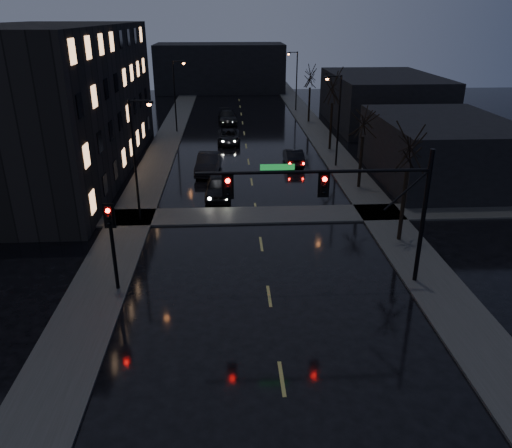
{
  "coord_description": "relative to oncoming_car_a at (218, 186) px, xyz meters",
  "views": [
    {
      "loc": [
        -1.82,
        -13.04,
        12.77
      ],
      "look_at": [
        -0.56,
        9.54,
        3.2
      ],
      "focal_mm": 35.0,
      "sensor_mm": 36.0,
      "label": 1
    }
  ],
  "objects": [
    {
      "name": "oncoming_car_d",
      "position": [
        0.78,
        27.38,
        -0.02
      ],
      "size": [
        2.6,
        5.59,
        1.58
      ],
      "primitive_type": "imported",
      "rotation": [
        0.0,
        0.0,
        0.07
      ],
      "color": "black",
      "rests_on": "ground"
    },
    {
      "name": "tree_mid_b",
      "position": [
        11.06,
        13.44,
        5.8
      ],
      "size": [
        3.74,
        3.74,
        8.59
      ],
      "color": "black",
      "rests_on": "ground"
    },
    {
      "name": "ground",
      "position": [
        2.66,
        -22.56,
        -0.81
      ],
      "size": [
        160.0,
        160.0,
        0.0
      ],
      "primitive_type": "plane",
      "color": "black",
      "rests_on": "ground"
    },
    {
      "name": "tree_mid_a",
      "position": [
        11.06,
        1.44,
        5.01
      ],
      "size": [
        3.3,
        3.3,
        7.58
      ],
      "color": "black",
      "rests_on": "ground"
    },
    {
      "name": "commercial_right_far",
      "position": [
        19.66,
        25.44,
        2.19
      ],
      "size": [
        12.0,
        18.0,
        6.0
      ],
      "primitive_type": "cube",
      "color": "black",
      "rests_on": "ground"
    },
    {
      "name": "signal_pole_left",
      "position": [
        -4.84,
        -13.57,
        2.2
      ],
      "size": [
        0.35,
        0.41,
        4.53
      ],
      "color": "black",
      "rests_on": "ground"
    },
    {
      "name": "streetlight_l_near",
      "position": [
        -4.92,
        -4.56,
        3.96
      ],
      "size": [
        1.53,
        0.28,
        8.0
      ],
      "color": "black",
      "rests_on": "ground"
    },
    {
      "name": "sidewalk_right",
      "position": [
        11.16,
        12.44,
        -0.75
      ],
      "size": [
        3.0,
        140.0,
        0.12
      ],
      "primitive_type": "cube",
      "color": "#2D2D2B",
      "rests_on": "ground"
    },
    {
      "name": "commercial_right_near",
      "position": [
        18.16,
        3.44,
        1.69
      ],
      "size": [
        10.0,
        14.0,
        5.0
      ],
      "primitive_type": "cube",
      "color": "black",
      "rests_on": "ground"
    },
    {
      "name": "sidewalk_cross",
      "position": [
        2.66,
        -4.06,
        -0.75
      ],
      "size": [
        40.0,
        3.0,
        0.12
      ],
      "primitive_type": "cube",
      "color": "#2D2D2B",
      "rests_on": "ground"
    },
    {
      "name": "oncoming_car_a",
      "position": [
        0.0,
        0.0,
        0.0
      ],
      "size": [
        2.03,
        4.82,
        1.63
      ],
      "primitive_type": "imported",
      "rotation": [
        0.0,
        0.0,
        -0.02
      ],
      "color": "black",
      "rests_on": "ground"
    },
    {
      "name": "lead_car",
      "position": [
        6.71,
        8.34,
        -0.09
      ],
      "size": [
        1.54,
        4.41,
        1.45
      ],
      "primitive_type": "imported",
      "rotation": [
        0.0,
        0.0,
        3.14
      ],
      "color": "black",
      "rests_on": "ground"
    },
    {
      "name": "oncoming_car_b",
      "position": [
        -0.95,
        6.15,
        0.03
      ],
      "size": [
        2.26,
        5.26,
        1.68
      ],
      "primitive_type": "imported",
      "rotation": [
        0.0,
        0.0,
        -0.09
      ],
      "color": "black",
      "rests_on": "ground"
    },
    {
      "name": "streetlight_r_mid",
      "position": [
        10.24,
        7.44,
        3.96
      ],
      "size": [
        1.53,
        0.28,
        8.0
      ],
      "color": "black",
      "rests_on": "ground"
    },
    {
      "name": "streetlight_r_far",
      "position": [
        10.24,
        35.44,
        3.96
      ],
      "size": [
        1.53,
        0.28,
        8.0
      ],
      "color": "black",
      "rests_on": "ground"
    },
    {
      "name": "tree_near",
      "position": [
        11.06,
        -8.56,
        5.4
      ],
      "size": [
        3.52,
        3.52,
        8.08
      ],
      "color": "black",
      "rests_on": "ground"
    },
    {
      "name": "sidewalk_left",
      "position": [
        -5.84,
        12.44,
        -0.75
      ],
      "size": [
        3.0,
        140.0,
        0.12
      ],
      "primitive_type": "cube",
      "color": "#2D2D2B",
      "rests_on": "ground"
    },
    {
      "name": "far_block",
      "position": [
        -0.34,
        55.44,
        3.19
      ],
      "size": [
        22.0,
        10.0,
        8.0
      ],
      "primitive_type": "cube",
      "color": "black",
      "rests_on": "ground"
    },
    {
      "name": "tree_far",
      "position": [
        11.06,
        27.44,
        5.25
      ],
      "size": [
        3.43,
        3.43,
        7.88
      ],
      "color": "black",
      "rests_on": "ground"
    },
    {
      "name": "oncoming_car_c",
      "position": [
        0.86,
        16.93,
        -0.11
      ],
      "size": [
        2.34,
        5.08,
        1.41
      ],
      "primitive_type": "imported",
      "rotation": [
        0.0,
        0.0,
        0.0
      ],
      "color": "black",
      "rests_on": "ground"
    },
    {
      "name": "streetlight_l_far",
      "position": [
        -4.92,
        22.44,
        3.96
      ],
      "size": [
        1.53,
        0.28,
        8.0
      ],
      "color": "black",
      "rests_on": "ground"
    },
    {
      "name": "apartment_block",
      "position": [
        -13.84,
        7.44,
        5.19
      ],
      "size": [
        12.0,
        30.0,
        12.0
      ],
      "primitive_type": "cube",
      "color": "black",
      "rests_on": "ground"
    },
    {
      "name": "signal_mast",
      "position": [
        6.51,
        -13.57,
        4.05
      ],
      "size": [
        11.11,
        0.41,
        7.0
      ],
      "color": "black",
      "rests_on": "ground"
    }
  ]
}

